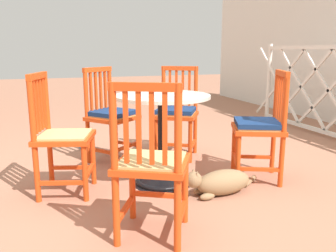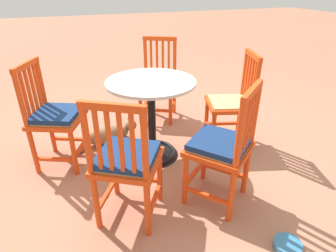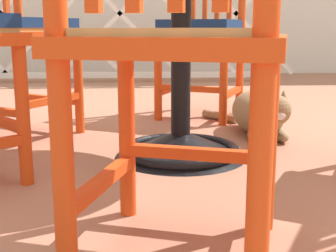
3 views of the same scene
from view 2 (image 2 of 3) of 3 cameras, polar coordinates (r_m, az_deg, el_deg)
name	(u,v)px [view 2 (image 2 of 3)]	position (r m, az deg, el deg)	size (l,w,h in m)	color
ground_plane	(166,156)	(2.69, -0.39, -6.03)	(24.00, 24.00, 0.00)	#A36B51
cafe_table	(152,128)	(2.57, -3.21, -0.40)	(0.76, 0.76, 0.73)	black
orange_chair_by_planter	(232,104)	(2.75, 12.71, 4.35)	(0.50, 0.50, 0.91)	#D64214
orange_chair_near_fence	(158,82)	(3.28, -1.99, 8.80)	(0.54, 0.54, 0.91)	#D64214
orange_chair_tucked_in	(55,117)	(2.57, -21.74, 1.61)	(0.53, 0.53, 0.91)	#D64214
orange_chair_facing_out	(127,162)	(1.85, -8.30, -7.05)	(0.55, 0.55, 0.91)	#D64214
orange_chair_at_corner	(222,148)	(2.00, 10.77, -4.34)	(0.56, 0.56, 0.91)	#D64214
tabby_cat	(111,134)	(2.92, -11.43, -1.54)	(0.31, 0.72, 0.23)	#8E704C
pet_water_bowl	(288,246)	(2.03, 22.81, -21.22)	(0.17, 0.17, 0.05)	teal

